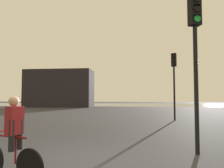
{
  "coord_description": "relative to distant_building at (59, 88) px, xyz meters",
  "views": [
    {
      "loc": [
        1.68,
        -5.19,
        1.61
      ],
      "look_at": [
        0.5,
        5.0,
        2.2
      ],
      "focal_mm": 35.0,
      "sensor_mm": 36.0,
      "label": 1
    }
  ],
  "objects": [
    {
      "name": "cyclist",
      "position": [
        9.68,
        -28.83,
        -2.05
      ],
      "size": [
        1.63,
        0.68,
        1.62
      ],
      "rotation": [
        0.0,
        0.0,
        1.23
      ],
      "color": "black",
      "rests_on": "ground"
    },
    {
      "name": "ground_plane",
      "position": [
        10.41,
        -27.68,
        -2.86
      ],
      "size": [
        120.0,
        120.0,
        0.0
      ],
      "primitive_type": "plane",
      "color": "#333338"
    },
    {
      "name": "traffic_light_far_right",
      "position": [
        14.58,
        -17.73,
        0.3
      ],
      "size": [
        0.39,
        0.41,
        4.56
      ],
      "rotation": [
        0.0,
        0.0,
        2.76
      ],
      "color": "black",
      "rests_on": "ground"
    },
    {
      "name": "traffic_light_near_right",
      "position": [
        13.75,
        -26.46,
        0.3
      ],
      "size": [
        0.38,
        0.4,
        4.56
      ],
      "rotation": [
        0.0,
        0.0,
        3.46
      ],
      "color": "black",
      "rests_on": "ground"
    },
    {
      "name": "water_strip",
      "position": [
        10.41,
        10.0,
        -2.86
      ],
      "size": [
        80.0,
        16.0,
        0.01
      ],
      "primitive_type": "cube",
      "color": "slate",
      "rests_on": "ground"
    },
    {
      "name": "distant_building",
      "position": [
        0.0,
        0.0,
        0.0
      ],
      "size": [
        10.3,
        4.0,
        5.73
      ],
      "primitive_type": "cube",
      "color": "black",
      "rests_on": "ground"
    }
  ]
}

